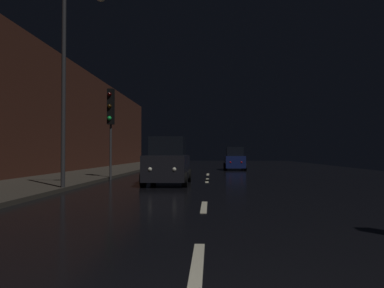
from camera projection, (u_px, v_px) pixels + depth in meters
ground at (208, 174)px, 26.49m from camera, size 27.29×84.00×0.02m
sidewalk_left at (101, 172)px, 26.85m from camera, size 4.40×84.00×0.15m
building_facade_left at (42, 111)px, 23.56m from camera, size 0.80×63.00×7.96m
lane_centerline at (206, 187)px, 16.19m from camera, size 0.16×22.74×0.01m
traffic_light_far_left at (111, 114)px, 20.65m from camera, size 0.35×0.48×4.85m
streetlamp_overhead at (75, 59)px, 14.56m from camera, size 1.70×0.44×7.58m
car_approaching_headlights at (168, 163)px, 17.78m from camera, size 1.98×4.29×2.16m
car_distant_taillights at (235, 159)px, 32.29m from camera, size 1.74×3.77×1.90m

